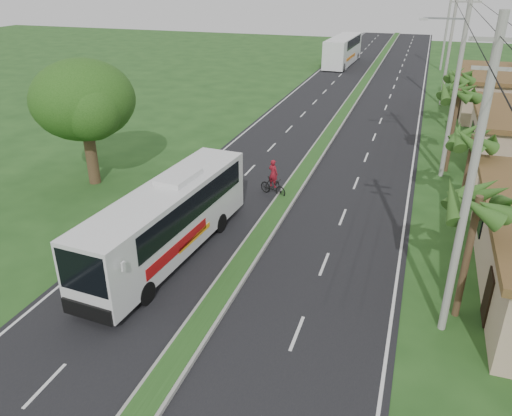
% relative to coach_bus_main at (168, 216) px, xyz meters
% --- Properties ---
extents(ground, '(180.00, 180.00, 0.00)m').
position_rel_coach_bus_main_xyz_m(ground, '(3.41, -3.57, -2.00)').
color(ground, '#204519').
rests_on(ground, ground).
extents(road_asphalt, '(14.00, 160.00, 0.02)m').
position_rel_coach_bus_main_xyz_m(road_asphalt, '(3.41, 16.43, -1.99)').
color(road_asphalt, black).
rests_on(road_asphalt, ground).
extents(median_strip, '(1.20, 160.00, 0.18)m').
position_rel_coach_bus_main_xyz_m(median_strip, '(3.41, 16.43, -1.90)').
color(median_strip, gray).
rests_on(median_strip, ground).
extents(lane_edge_left, '(0.12, 160.00, 0.01)m').
position_rel_coach_bus_main_xyz_m(lane_edge_left, '(-3.29, 16.43, -2.00)').
color(lane_edge_left, silver).
rests_on(lane_edge_left, ground).
extents(lane_edge_right, '(0.12, 160.00, 0.01)m').
position_rel_coach_bus_main_xyz_m(lane_edge_right, '(10.11, 16.43, -2.00)').
color(lane_edge_right, silver).
rests_on(lane_edge_right, ground).
extents(shop_far, '(8.60, 11.60, 3.82)m').
position_rel_coach_bus_main_xyz_m(shop_far, '(17.41, 32.43, -0.07)').
color(shop_far, tan).
rests_on(shop_far, ground).
extents(palm_verge_a, '(2.40, 2.40, 5.45)m').
position_rel_coach_bus_main_xyz_m(palm_verge_a, '(12.41, -0.57, 2.74)').
color(palm_verge_a, '#473321').
rests_on(palm_verge_a, ground).
extents(palm_verge_b, '(2.40, 2.40, 5.05)m').
position_rel_coach_bus_main_xyz_m(palm_verge_b, '(12.81, 8.43, 2.36)').
color(palm_verge_b, '#473321').
rests_on(palm_verge_b, ground).
extents(palm_verge_c, '(2.40, 2.40, 5.85)m').
position_rel_coach_bus_main_xyz_m(palm_verge_c, '(12.21, 15.43, 3.12)').
color(palm_verge_c, '#473321').
rests_on(palm_verge_c, ground).
extents(palm_verge_d, '(2.40, 2.40, 5.25)m').
position_rel_coach_bus_main_xyz_m(palm_verge_d, '(12.71, 24.43, 2.55)').
color(palm_verge_d, '#473321').
rests_on(palm_verge_d, ground).
extents(shade_tree, '(6.30, 6.00, 7.54)m').
position_rel_coach_bus_main_xyz_m(shade_tree, '(-8.70, 6.44, 3.03)').
color(shade_tree, '#473321').
rests_on(shade_tree, ground).
extents(utility_pole_a, '(1.60, 0.28, 11.00)m').
position_rel_coach_bus_main_xyz_m(utility_pole_a, '(11.91, -1.57, 3.67)').
color(utility_pole_a, gray).
rests_on(utility_pole_a, ground).
extents(utility_pole_b, '(3.20, 0.28, 12.00)m').
position_rel_coach_bus_main_xyz_m(utility_pole_b, '(11.89, 14.43, 4.26)').
color(utility_pole_b, gray).
rests_on(utility_pole_b, ground).
extents(utility_pole_c, '(1.60, 0.28, 11.00)m').
position_rel_coach_bus_main_xyz_m(utility_pole_c, '(11.91, 34.43, 3.67)').
color(utility_pole_c, gray).
rests_on(utility_pole_c, ground).
extents(utility_pole_d, '(1.60, 0.28, 10.50)m').
position_rel_coach_bus_main_xyz_m(utility_pole_d, '(11.91, 54.43, 3.42)').
color(utility_pole_d, gray).
rests_on(utility_pole_d, ground).
extents(coach_bus_main, '(3.19, 11.40, 3.64)m').
position_rel_coach_bus_main_xyz_m(coach_bus_main, '(0.00, 0.00, 0.00)').
color(coach_bus_main, silver).
rests_on(coach_bus_main, ground).
extents(coach_bus_far, '(3.29, 12.94, 3.74)m').
position_rel_coach_bus_main_xyz_m(coach_bus_far, '(-1.24, 54.52, 0.12)').
color(coach_bus_far, white).
rests_on(coach_bus_far, ground).
extents(motorcyclist, '(1.89, 1.16, 2.21)m').
position_rel_coach_bus_main_xyz_m(motorcyclist, '(2.52, 8.03, -1.22)').
color(motorcyclist, black).
rests_on(motorcyclist, ground).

